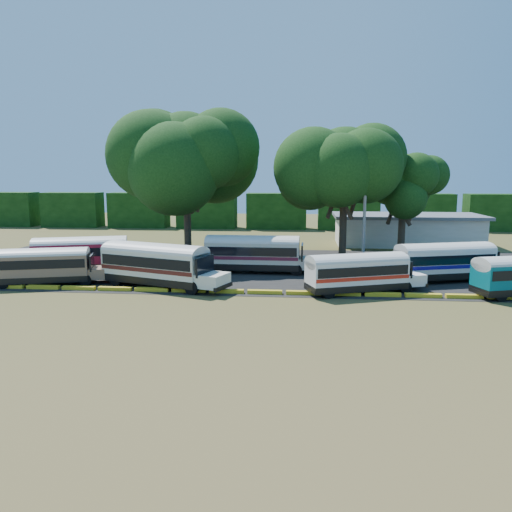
# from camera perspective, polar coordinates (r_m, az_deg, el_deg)

# --- Properties ---
(ground) EXTENTS (160.00, 160.00, 0.00)m
(ground) POSITION_cam_1_polar(r_m,az_deg,el_deg) (38.02, -1.37, -4.66)
(ground) COLOR #3A4517
(ground) RESTS_ON ground
(asphalt_strip) EXTENTS (64.00, 24.00, 0.02)m
(asphalt_strip) POSITION_cam_1_polar(r_m,az_deg,el_deg) (49.61, 1.38, -1.33)
(asphalt_strip) COLOR black
(asphalt_strip) RESTS_ON ground
(curb) EXTENTS (53.70, 0.45, 0.30)m
(curb) POSITION_cam_1_polar(r_m,az_deg,el_deg) (38.95, -1.20, -4.09)
(curb) COLOR gold
(curb) RESTS_ON ground
(terminal_building) EXTENTS (19.00, 9.00, 4.00)m
(terminal_building) POSITION_cam_1_polar(r_m,az_deg,el_deg) (68.41, 16.83, 2.94)
(terminal_building) COLOR silver
(terminal_building) RESTS_ON ground
(treeline_backdrop) EXTENTS (130.00, 4.00, 6.00)m
(treeline_backdrop) POSITION_cam_1_polar(r_m,az_deg,el_deg) (84.97, 2.38, 5.16)
(treeline_backdrop) COLOR black
(treeline_backdrop) RESTS_ON ground
(bus_beige) EXTENTS (9.76, 4.86, 3.12)m
(bus_beige) POSITION_cam_1_polar(r_m,az_deg,el_deg) (45.26, -23.14, -0.84)
(bus_beige) COLOR black
(bus_beige) RESTS_ON ground
(bus_red) EXTENTS (10.61, 5.63, 3.40)m
(bus_red) POSITION_cam_1_polar(r_m,az_deg,el_deg) (49.61, -19.10, 0.43)
(bus_red) COLOR black
(bus_red) RESTS_ON ground
(bus_cream_west) EXTENTS (11.28, 6.31, 3.62)m
(bus_cream_west) POSITION_cam_1_polar(r_m,az_deg,el_deg) (41.65, -11.22, -0.72)
(bus_cream_west) COLOR black
(bus_cream_west) RESTS_ON ground
(bus_cream_east) EXTENTS (10.77, 2.88, 3.52)m
(bus_cream_east) POSITION_cam_1_polar(r_m,az_deg,el_deg) (46.87, -0.10, 0.50)
(bus_cream_east) COLOR black
(bus_cream_east) RESTS_ON ground
(bus_white_red) EXTENTS (9.78, 5.53, 3.14)m
(bus_white_red) POSITION_cam_1_polar(r_m,az_deg,el_deg) (39.57, 11.72, -1.67)
(bus_white_red) COLOR black
(bus_white_red) RESTS_ON ground
(bus_white_blue) EXTENTS (10.52, 5.42, 3.37)m
(bus_white_blue) POSITION_cam_1_polar(r_m,az_deg,el_deg) (46.06, 20.97, -0.40)
(bus_white_blue) COLOR black
(bus_white_blue) RESTS_ON ground
(tree_west) EXTENTS (13.12, 13.12, 15.90)m
(tree_west) POSITION_cam_1_polar(r_m,az_deg,el_deg) (56.06, -8.00, 11.16)
(tree_west) COLOR #332719
(tree_west) RESTS_ON ground
(tree_center) EXTENTS (11.35, 11.35, 14.17)m
(tree_center) POSITION_cam_1_polar(r_m,az_deg,el_deg) (54.80, 10.09, 10.01)
(tree_center) COLOR #332719
(tree_center) RESTS_ON ground
(tree_east) EXTENTS (6.90, 6.90, 10.67)m
(tree_east) POSITION_cam_1_polar(r_m,az_deg,el_deg) (58.51, 16.54, 7.83)
(tree_east) COLOR #332719
(tree_east) RESTS_ON ground
(utility_pole) EXTENTS (1.60, 0.30, 8.79)m
(utility_pole) POSITION_cam_1_polar(r_m,az_deg,el_deg) (50.65, 12.26, 3.82)
(utility_pole) COLOR gray
(utility_pole) RESTS_ON ground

